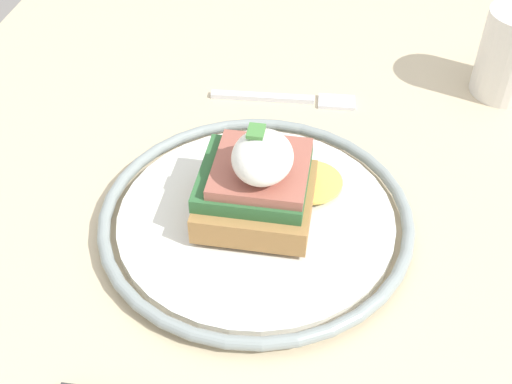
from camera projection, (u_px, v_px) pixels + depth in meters
dining_table at (234, 305)px, 0.60m from camera, size 1.07×0.66×0.73m
plate at (256, 217)px, 0.51m from camera, size 0.25×0.25×0.02m
sandwich at (258, 184)px, 0.48m from camera, size 0.11×0.11×0.08m
fork at (293, 99)px, 0.64m from camera, size 0.02×0.14×0.00m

